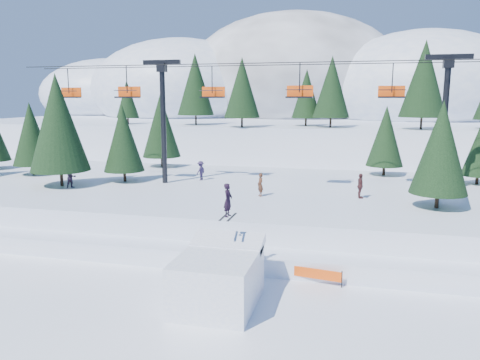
% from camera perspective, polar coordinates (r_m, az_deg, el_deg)
% --- Properties ---
extents(ground, '(160.00, 160.00, 0.00)m').
position_cam_1_polar(ground, '(22.27, -5.33, -15.93)').
color(ground, white).
rests_on(ground, ground).
extents(mid_shelf, '(70.00, 22.00, 2.50)m').
position_cam_1_polar(mid_shelf, '(38.43, 3.42, -2.74)').
color(mid_shelf, white).
rests_on(mid_shelf, ground).
extents(berm, '(70.00, 6.00, 1.10)m').
position_cam_1_polar(berm, '(29.19, -0.18, -8.31)').
color(berm, white).
rests_on(berm, ground).
extents(mountain_ridge, '(119.00, 60.98, 26.46)m').
position_cam_1_polar(mountain_ridge, '(92.98, 6.59, 9.91)').
color(mountain_ridge, white).
rests_on(mountain_ridge, ground).
extents(jump_kicker, '(3.62, 4.93, 5.60)m').
position_cam_1_polar(jump_kicker, '(22.61, -2.68, -11.78)').
color(jump_kicker, white).
rests_on(jump_kicker, ground).
extents(chairlift, '(46.00, 3.21, 10.28)m').
position_cam_1_polar(chairlift, '(37.35, 5.27, 9.36)').
color(chairlift, black).
rests_on(chairlift, mid_shelf).
extents(conifer_stand, '(61.26, 17.06, 9.18)m').
position_cam_1_polar(conifer_stand, '(37.58, 7.03, 5.57)').
color(conifer_stand, black).
rests_on(conifer_stand, mid_shelf).
extents(distant_skiers, '(23.51, 7.05, 1.82)m').
position_cam_1_polar(distant_skiers, '(37.67, -3.58, 0.29)').
color(distant_skiers, '#4F2C1B').
rests_on(distant_skiers, mid_shelf).
extents(banner_near, '(2.82, 0.50, 0.90)m').
position_cam_1_polar(banner_near, '(25.50, 9.16, -11.23)').
color(banner_near, black).
rests_on(banner_near, ground).
extents(banner_far, '(2.85, 0.33, 0.90)m').
position_cam_1_polar(banner_far, '(25.95, 16.77, -11.16)').
color(banner_far, black).
rests_on(banner_far, ground).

